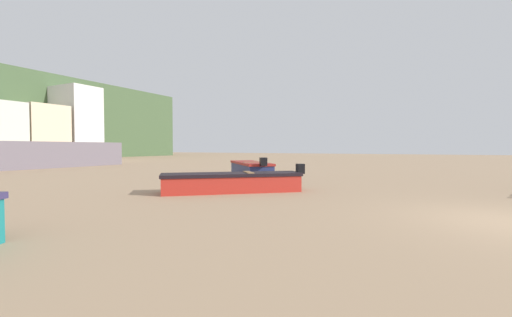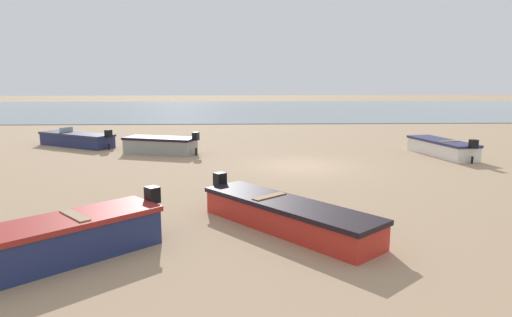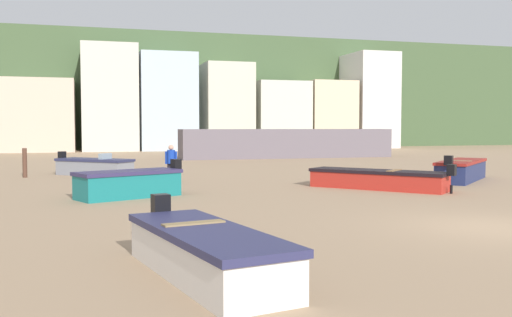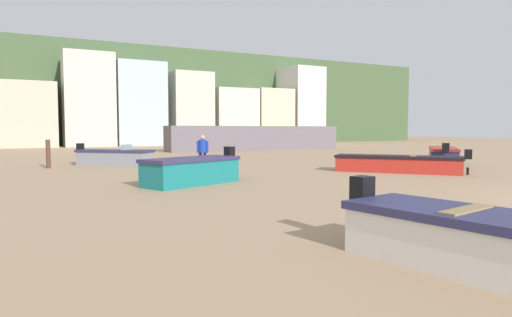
{
  "view_description": "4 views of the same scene",
  "coord_description": "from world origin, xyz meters",
  "px_view_note": "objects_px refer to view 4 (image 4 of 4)",
  "views": [
    {
      "loc": [
        -9.18,
        1.83,
        1.71
      ],
      "look_at": [
        4.98,
        9.15,
        1.17
      ],
      "focal_mm": 22.9,
      "sensor_mm": 36.0,
      "label": 1
    },
    {
      "loc": [
        2.67,
        19.42,
        3.85
      ],
      "look_at": [
        2.0,
        1.46,
        0.61
      ],
      "focal_mm": 31.62,
      "sensor_mm": 36.0,
      "label": 2
    },
    {
      "loc": [
        -9.24,
        -11.44,
        2.42
      ],
      "look_at": [
        -2.88,
        10.18,
        1.15
      ],
      "focal_mm": 40.45,
      "sensor_mm": 36.0,
      "label": 3
    },
    {
      "loc": [
        -12.69,
        -5.88,
        1.86
      ],
      "look_at": [
        -4.42,
        10.4,
        0.66
      ],
      "focal_mm": 30.9,
      "sensor_mm": 36.0,
      "label": 4
    }
  ],
  "objects_px": {
    "boat_teal_2": "(192,171)",
    "boat_white_6": "(504,246)",
    "boat_navy_1": "(443,156)",
    "boat_red_3": "(398,164)",
    "beach_walker_foreground": "(203,150)",
    "mooring_post_near_water": "(48,154)",
    "boat_grey_0": "(115,157)"
  },
  "relations": [
    {
      "from": "boat_white_6",
      "to": "boat_navy_1",
      "type": "bearing_deg",
      "value": -149.19
    },
    {
      "from": "boat_grey_0",
      "to": "boat_red_3",
      "type": "bearing_deg",
      "value": 89.56
    },
    {
      "from": "boat_red_3",
      "to": "beach_walker_foreground",
      "type": "bearing_deg",
      "value": 106.59
    },
    {
      "from": "boat_navy_1",
      "to": "boat_teal_2",
      "type": "height_order",
      "value": "boat_teal_2"
    },
    {
      "from": "boat_teal_2",
      "to": "boat_red_3",
      "type": "bearing_deg",
      "value": -113.99
    },
    {
      "from": "boat_white_6",
      "to": "boat_red_3",
      "type": "bearing_deg",
      "value": -141.01
    },
    {
      "from": "boat_grey_0",
      "to": "beach_walker_foreground",
      "type": "bearing_deg",
      "value": 75.11
    },
    {
      "from": "boat_teal_2",
      "to": "mooring_post_near_water",
      "type": "relative_size",
      "value": 2.75
    },
    {
      "from": "boat_grey_0",
      "to": "boat_white_6",
      "type": "distance_m",
      "value": 20.33
    },
    {
      "from": "boat_white_6",
      "to": "beach_walker_foreground",
      "type": "xyz_separation_m",
      "value": [
        1.65,
        15.52,
        0.55
      ]
    },
    {
      "from": "boat_teal_2",
      "to": "boat_red_3",
      "type": "height_order",
      "value": "boat_teal_2"
    },
    {
      "from": "boat_grey_0",
      "to": "boat_navy_1",
      "type": "bearing_deg",
      "value": 106.24
    },
    {
      "from": "boat_red_3",
      "to": "boat_navy_1",
      "type": "bearing_deg",
      "value": -19.26
    },
    {
      "from": "boat_red_3",
      "to": "mooring_post_near_water",
      "type": "distance_m",
      "value": 16.34
    },
    {
      "from": "boat_white_6",
      "to": "beach_walker_foreground",
      "type": "height_order",
      "value": "beach_walker_foreground"
    },
    {
      "from": "boat_white_6",
      "to": "beach_walker_foreground",
      "type": "bearing_deg",
      "value": -107.49
    },
    {
      "from": "boat_navy_1",
      "to": "boat_grey_0",
      "type": "bearing_deg",
      "value": -158.3
    },
    {
      "from": "boat_teal_2",
      "to": "boat_white_6",
      "type": "xyz_separation_m",
      "value": [
        0.44,
        -10.82,
        -0.07
      ]
    },
    {
      "from": "boat_teal_2",
      "to": "boat_white_6",
      "type": "height_order",
      "value": "boat_teal_2"
    },
    {
      "from": "boat_navy_1",
      "to": "boat_white_6",
      "type": "bearing_deg",
      "value": -90.3
    },
    {
      "from": "boat_grey_0",
      "to": "beach_walker_foreground",
      "type": "xyz_separation_m",
      "value": [
        3.1,
        -4.75,
        0.53
      ]
    },
    {
      "from": "boat_red_3",
      "to": "boat_white_6",
      "type": "relative_size",
      "value": 1.07
    },
    {
      "from": "boat_white_6",
      "to": "mooring_post_near_water",
      "type": "xyz_separation_m",
      "value": [
        -4.6,
        19.96,
        0.29
      ]
    },
    {
      "from": "boat_navy_1",
      "to": "mooring_post_near_water",
      "type": "bearing_deg",
      "value": -153.55
    },
    {
      "from": "boat_grey_0",
      "to": "boat_teal_2",
      "type": "distance_m",
      "value": 9.51
    },
    {
      "from": "boat_red_3",
      "to": "beach_walker_foreground",
      "type": "relative_size",
      "value": 3.01
    },
    {
      "from": "boat_red_3",
      "to": "mooring_post_near_water",
      "type": "xyz_separation_m",
      "value": [
        -13.52,
        9.17,
        0.32
      ]
    },
    {
      "from": "boat_red_3",
      "to": "boat_grey_0",
      "type": "bearing_deg",
      "value": 97.2
    },
    {
      "from": "boat_navy_1",
      "to": "beach_walker_foreground",
      "type": "xyz_separation_m",
      "value": [
        -12.43,
        2.74,
        0.49
      ]
    },
    {
      "from": "boat_navy_1",
      "to": "boat_red_3",
      "type": "height_order",
      "value": "boat_navy_1"
    },
    {
      "from": "mooring_post_near_water",
      "to": "boat_white_6",
      "type": "bearing_deg",
      "value": -77.01
    },
    {
      "from": "boat_white_6",
      "to": "beach_walker_foreground",
      "type": "relative_size",
      "value": 2.81
    }
  ]
}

